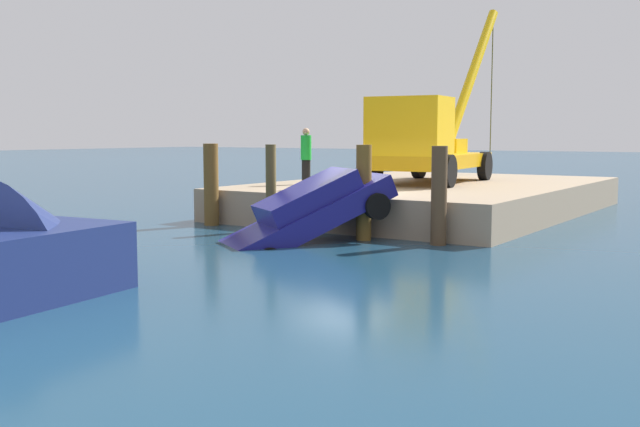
% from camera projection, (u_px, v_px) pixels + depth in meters
% --- Properties ---
extents(ground, '(200.00, 200.00, 0.00)m').
position_uv_depth(ground, '(344.00, 229.00, 20.65)').
color(ground, navy).
extents(dock, '(13.23, 9.19, 0.99)m').
position_uv_depth(dock, '(431.00, 197.00, 25.24)').
color(dock, gray).
rests_on(dock, ground).
extents(crane_truck, '(9.78, 3.29, 6.57)m').
position_uv_depth(crane_truck, '(426.00, 141.00, 24.44)').
color(crane_truck, orange).
rests_on(crane_truck, dock).
extents(dock_worker, '(0.34, 0.34, 1.80)m').
position_uv_depth(dock_worker, '(306.00, 156.00, 24.10)').
color(dock_worker, black).
rests_on(dock_worker, dock).
extents(salvaged_car, '(4.40, 3.75, 2.48)m').
position_uv_depth(salvaged_car, '(307.00, 213.00, 18.29)').
color(salvaged_car, navy).
rests_on(salvaged_car, ground).
extents(piling_near, '(0.42, 0.42, 2.33)m').
position_uv_depth(piling_near, '(211.00, 185.00, 21.42)').
color(piling_near, brown).
rests_on(piling_near, ground).
extents(piling_mid, '(0.28, 0.28, 2.32)m').
position_uv_depth(piling_mid, '(271.00, 188.00, 20.24)').
color(piling_mid, brown).
rests_on(piling_mid, ground).
extents(piling_far, '(0.38, 0.38, 2.34)m').
position_uv_depth(piling_far, '(364.00, 193.00, 18.40)').
color(piling_far, brown).
rests_on(piling_far, ground).
extents(piling_end, '(0.37, 0.37, 2.32)m').
position_uv_depth(piling_end, '(439.00, 196.00, 17.57)').
color(piling_end, '#503A26').
rests_on(piling_end, ground).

